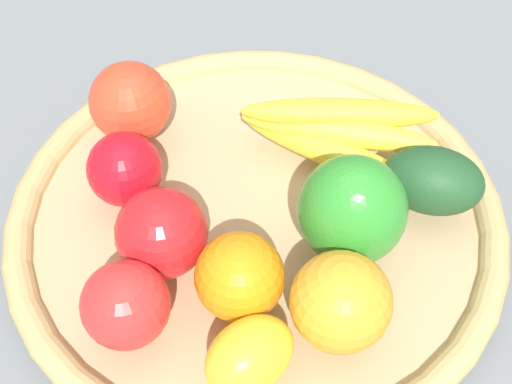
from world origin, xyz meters
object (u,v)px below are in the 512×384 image
(bell_pepper, at_px, (352,211))
(avocado, at_px, (433,181))
(banana_bunch, at_px, (337,132))
(apple_1, at_px, (125,169))
(orange_1, at_px, (341,302))
(orange_0, at_px, (240,277))
(apple_0, at_px, (130,102))
(apple_3, at_px, (126,305))
(lemon_0, at_px, (250,355))
(apple_2, at_px, (161,233))

(bell_pepper, relative_size, avocado, 1.15)
(avocado, bearing_deg, bell_pepper, -151.22)
(banana_bunch, bearing_deg, bell_pepper, -93.26)
(apple_1, height_order, orange_1, orange_1)
(orange_0, distance_m, orange_1, 0.08)
(apple_0, distance_m, apple_3, 0.21)
(bell_pepper, bearing_deg, avocado, 42.58)
(banana_bunch, height_order, apple_3, apple_3)
(apple_1, bearing_deg, orange_1, -41.91)
(apple_1, bearing_deg, apple_0, 87.91)
(orange_0, bearing_deg, apple_3, -168.35)
(orange_0, relative_size, bell_pepper, 0.69)
(apple_3, bearing_deg, orange_1, -4.40)
(avocado, bearing_deg, lemon_0, -138.29)
(bell_pepper, bearing_deg, apple_0, 153.95)
(avocado, distance_m, apple_1, 0.26)
(avocado, relative_size, lemon_0, 1.24)
(apple_0, relative_size, avocado, 0.87)
(apple_3, distance_m, lemon_0, 0.10)
(orange_0, bearing_deg, apple_1, 127.88)
(avocado, bearing_deg, apple_2, -169.16)
(bell_pepper, distance_m, apple_1, 0.20)
(apple_0, bearing_deg, bell_pepper, -39.86)
(apple_0, height_order, banana_bunch, apple_0)
(apple_2, height_order, apple_0, apple_0)
(avocado, relative_size, apple_3, 1.29)
(orange_1, xyz_separation_m, apple_3, (-0.16, 0.01, -0.00))
(apple_0, height_order, avocado, apple_0)
(apple_1, bearing_deg, apple_3, -87.41)
(apple_0, bearing_deg, orange_0, -65.55)
(bell_pepper, xyz_separation_m, orange_1, (-0.02, -0.07, -0.01))
(avocado, height_order, apple_3, apple_3)
(bell_pepper, relative_size, orange_1, 1.31)
(banana_bunch, height_order, avocado, avocado)
(apple_2, bearing_deg, orange_1, -29.17)
(apple_1, height_order, apple_3, apple_3)
(bell_pepper, height_order, orange_1, bell_pepper)
(avocado, height_order, lemon_0, avocado)
(apple_3, bearing_deg, lemon_0, -26.02)
(apple_2, bearing_deg, bell_pepper, 0.29)
(apple_2, distance_m, apple_3, 0.07)
(apple_2, relative_size, apple_0, 0.98)
(banana_bunch, bearing_deg, apple_1, -169.09)
(orange_0, height_order, banana_bunch, orange_0)
(apple_0, distance_m, bell_pepper, 0.24)
(apple_0, height_order, orange_1, same)
(avocado, bearing_deg, banana_bunch, 137.41)
(orange_0, xyz_separation_m, apple_0, (-0.09, 0.20, 0.00))
(banana_bunch, distance_m, orange_1, 0.19)
(bell_pepper, xyz_separation_m, avocado, (0.08, 0.04, -0.02))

